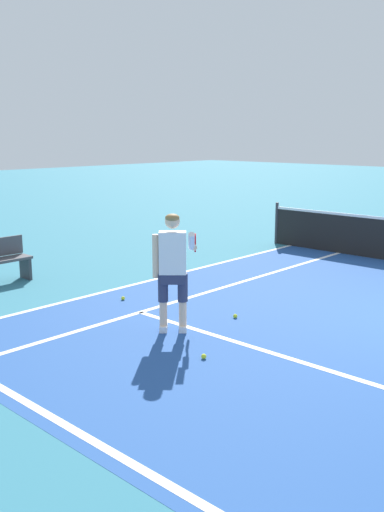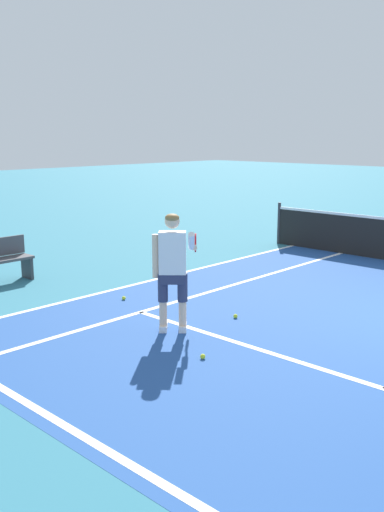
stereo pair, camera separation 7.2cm
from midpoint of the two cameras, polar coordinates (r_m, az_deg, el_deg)
line_singles_left at (r=10.39m, az=1.75°, el=-3.50°), size 0.10×9.33×0.01m
line_doubles_left at (r=11.31m, az=-3.50°, el=-2.23°), size 0.10×9.33×0.01m
tennis_player at (r=8.08m, az=-2.13°, el=-0.81°), size 0.71×1.17×1.71m
tennis_ball_near_feet at (r=9.90m, az=-7.10°, el=-4.20°), size 0.07×0.07×0.07m
tennis_ball_by_baseline at (r=7.34m, az=0.89°, el=-9.98°), size 0.07×0.07×0.07m
tennis_ball_mid_court at (r=8.91m, az=4.10°, el=-5.99°), size 0.07×0.07×0.07m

